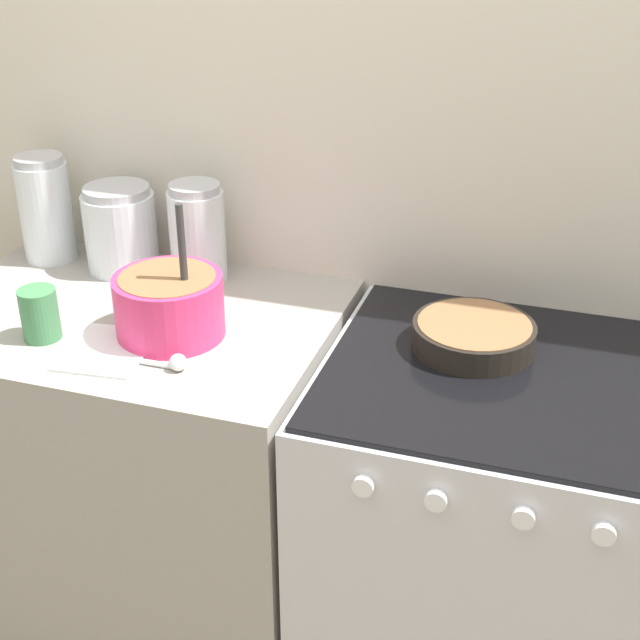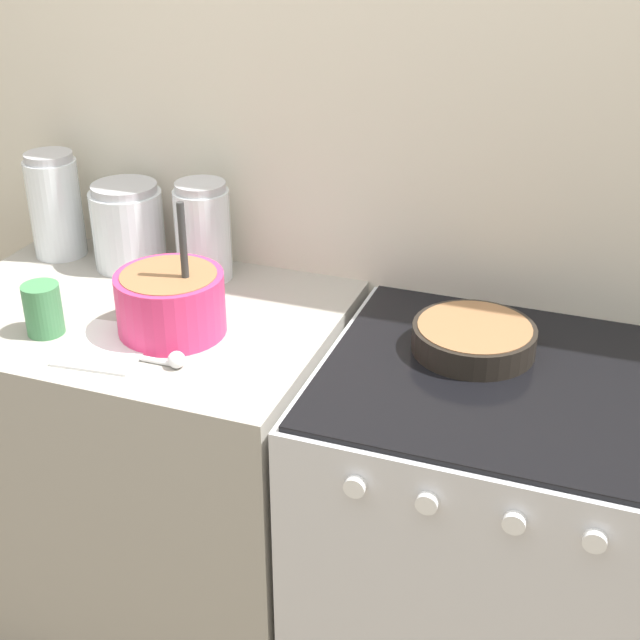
{
  "view_description": "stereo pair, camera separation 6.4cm",
  "coord_description": "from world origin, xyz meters",
  "px_view_note": "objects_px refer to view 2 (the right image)",
  "views": [
    {
      "loc": [
        0.5,
        -1.25,
        1.83
      ],
      "look_at": [
        -0.01,
        0.34,
        0.96
      ],
      "focal_mm": 50.0,
      "sensor_mm": 36.0,
      "label": 1
    },
    {
      "loc": [
        0.56,
        -1.23,
        1.83
      ],
      "look_at": [
        -0.01,
        0.34,
        0.96
      ],
      "focal_mm": 50.0,
      "sensor_mm": 36.0,
      "label": 2
    }
  ],
  "objects_px": {
    "stove": "(488,551)",
    "storage_jar_left": "(56,212)",
    "storage_jar_middle": "(129,231)",
    "tin_can": "(43,309)",
    "mixing_bowl": "(171,299)",
    "baking_pan": "(474,338)",
    "storage_jar_right": "(203,238)"
  },
  "relations": [
    {
      "from": "stove",
      "to": "tin_can",
      "type": "height_order",
      "value": "tin_can"
    },
    {
      "from": "mixing_bowl",
      "to": "storage_jar_middle",
      "type": "xyz_separation_m",
      "value": [
        -0.27,
        0.28,
        0.01
      ]
    },
    {
      "from": "mixing_bowl",
      "to": "storage_jar_right",
      "type": "relative_size",
      "value": 1.25
    },
    {
      "from": "stove",
      "to": "storage_jar_left",
      "type": "relative_size",
      "value": 3.37
    },
    {
      "from": "storage_jar_middle",
      "to": "tin_can",
      "type": "distance_m",
      "value": 0.38
    },
    {
      "from": "storage_jar_left",
      "to": "storage_jar_right",
      "type": "distance_m",
      "value": 0.42
    },
    {
      "from": "mixing_bowl",
      "to": "baking_pan",
      "type": "height_order",
      "value": "mixing_bowl"
    },
    {
      "from": "stove",
      "to": "mixing_bowl",
      "type": "xyz_separation_m",
      "value": [
        -0.72,
        -0.06,
        0.53
      ]
    },
    {
      "from": "mixing_bowl",
      "to": "storage_jar_left",
      "type": "xyz_separation_m",
      "value": [
        -0.48,
        0.28,
        0.04
      ]
    },
    {
      "from": "storage_jar_left",
      "to": "storage_jar_right",
      "type": "height_order",
      "value": "storage_jar_left"
    },
    {
      "from": "stove",
      "to": "storage_jar_left",
      "type": "bearing_deg",
      "value": 169.46
    },
    {
      "from": "storage_jar_right",
      "to": "tin_can",
      "type": "bearing_deg",
      "value": -116.99
    },
    {
      "from": "baking_pan",
      "to": "storage_jar_left",
      "type": "xyz_separation_m",
      "value": [
        -1.11,
        0.14,
        0.08
      ]
    },
    {
      "from": "storage_jar_right",
      "to": "storage_jar_middle",
      "type": "bearing_deg",
      "value": -180.0
    },
    {
      "from": "mixing_bowl",
      "to": "storage_jar_right",
      "type": "height_order",
      "value": "mixing_bowl"
    },
    {
      "from": "baking_pan",
      "to": "storage_jar_left",
      "type": "distance_m",
      "value": 1.12
    },
    {
      "from": "stove",
      "to": "storage_jar_right",
      "type": "xyz_separation_m",
      "value": [
        -0.78,
        0.22,
        0.56
      ]
    },
    {
      "from": "stove",
      "to": "mixing_bowl",
      "type": "distance_m",
      "value": 0.9
    },
    {
      "from": "storage_jar_middle",
      "to": "tin_can",
      "type": "xyz_separation_m",
      "value": [
        0.01,
        -0.38,
        -0.03
      ]
    },
    {
      "from": "storage_jar_right",
      "to": "tin_can",
      "type": "height_order",
      "value": "storage_jar_right"
    },
    {
      "from": "baking_pan",
      "to": "tin_can",
      "type": "relative_size",
      "value": 2.27
    },
    {
      "from": "storage_jar_right",
      "to": "tin_can",
      "type": "relative_size",
      "value": 2.13
    },
    {
      "from": "stove",
      "to": "storage_jar_right",
      "type": "bearing_deg",
      "value": 164.06
    },
    {
      "from": "storage_jar_middle",
      "to": "mixing_bowl",
      "type": "bearing_deg",
      "value": -46.23
    },
    {
      "from": "mixing_bowl",
      "to": "tin_can",
      "type": "distance_m",
      "value": 0.28
    },
    {
      "from": "stove",
      "to": "baking_pan",
      "type": "bearing_deg",
      "value": 136.88
    },
    {
      "from": "mixing_bowl",
      "to": "stove",
      "type": "bearing_deg",
      "value": 4.75
    },
    {
      "from": "baking_pan",
      "to": "storage_jar_left",
      "type": "relative_size",
      "value": 0.96
    },
    {
      "from": "stove",
      "to": "storage_jar_right",
      "type": "height_order",
      "value": "storage_jar_right"
    },
    {
      "from": "mixing_bowl",
      "to": "storage_jar_left",
      "type": "height_order",
      "value": "mixing_bowl"
    },
    {
      "from": "baking_pan",
      "to": "tin_can",
      "type": "distance_m",
      "value": 0.92
    },
    {
      "from": "storage_jar_left",
      "to": "tin_can",
      "type": "relative_size",
      "value": 2.37
    }
  ]
}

